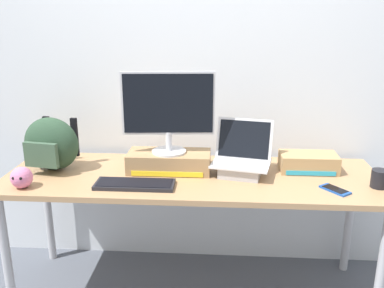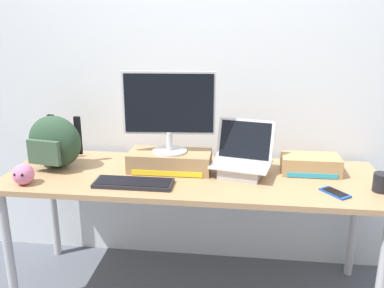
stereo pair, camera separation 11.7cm
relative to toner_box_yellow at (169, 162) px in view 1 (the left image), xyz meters
name	(u,v)px [view 1 (the left image)]	position (x,y,z in m)	size (l,w,h in m)	color
back_wall	(197,66)	(0.13, 0.38, 0.50)	(7.00, 0.10, 2.60)	silver
desk	(192,186)	(0.13, -0.06, -0.12)	(2.08, 0.68, 0.75)	#A87F56
toner_box_yellow	(169,162)	(0.00, 0.00, 0.00)	(0.47, 0.22, 0.11)	#9E7A51
desktop_monitor	(168,110)	(0.00, 0.00, 0.30)	(0.51, 0.19, 0.46)	silver
open_laptop	(241,164)	(0.41, -0.03, 0.01)	(0.36, 0.30, 0.30)	#ADADB2
external_keyboard	(135,184)	(-0.15, -0.24, -0.04)	(0.41, 0.15, 0.02)	black
messenger_backpack	(51,144)	(-0.67, -0.03, 0.10)	(0.35, 0.27, 0.31)	#28422D
coffee_mug	(380,179)	(1.11, -0.17, -0.01)	(0.13, 0.09, 0.09)	black
cell_phone	(335,190)	(0.87, -0.23, -0.05)	(0.15, 0.16, 0.01)	#19479E
plush_toy	(22,178)	(-0.73, -0.30, 0.00)	(0.11, 0.11, 0.11)	#CC7099
toner_box_cyan	(308,162)	(0.79, 0.05, 0.00)	(0.32, 0.18, 0.10)	#A88456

